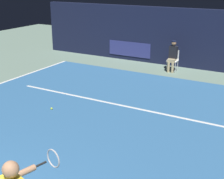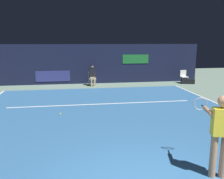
{
  "view_description": "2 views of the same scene",
  "coord_description": "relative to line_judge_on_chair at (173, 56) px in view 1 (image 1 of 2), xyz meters",
  "views": [
    {
      "loc": [
        4.6,
        -1.95,
        3.95
      ],
      "look_at": [
        0.07,
        5.98,
        0.81
      ],
      "focal_mm": 53.53,
      "sensor_mm": 36.0,
      "label": 1
    },
    {
      "loc": [
        -1.17,
        -3.49,
        2.75
      ],
      "look_at": [
        0.3,
        5.8,
        0.86
      ],
      "focal_mm": 38.23,
      "sensor_mm": 36.0,
      "label": 2
    }
  ],
  "objects": [
    {
      "name": "ground_plane",
      "position": [
        0.07,
        -6.69,
        -0.69
      ],
      "size": [
        30.16,
        30.16,
        0.0
      ],
      "primitive_type": "plane",
      "color": "slate"
    },
    {
      "name": "court_surface",
      "position": [
        0.07,
        -6.69,
        -0.68
      ],
      "size": [
        10.42,
        11.53,
        0.01
      ],
      "primitive_type": "cube",
      "color": "#336699",
      "rests_on": "ground"
    },
    {
      "name": "line_service",
      "position": [
        0.07,
        -4.67,
        -0.67
      ],
      "size": [
        8.13,
        0.1,
        0.01
      ],
      "primitive_type": "cube",
      "color": "white",
      "rests_on": "court_surface"
    },
    {
      "name": "back_wall",
      "position": [
        0.07,
        1.01,
        0.61
      ],
      "size": [
        14.71,
        0.33,
        2.6
      ],
      "color": "#141933",
      "rests_on": "ground"
    },
    {
      "name": "line_judge_on_chair",
      "position": [
        0.0,
        0.0,
        0.0
      ],
      "size": [
        0.46,
        0.55,
        1.32
      ],
      "color": "white",
      "rests_on": "ground"
    },
    {
      "name": "tennis_ball",
      "position": [
        -1.69,
        -6.05,
        -0.64
      ],
      "size": [
        0.07,
        0.07,
        0.07
      ],
      "primitive_type": "sphere",
      "color": "#CCE033",
      "rests_on": "court_surface"
    }
  ]
}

